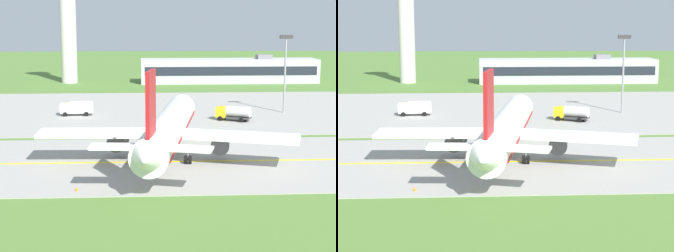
# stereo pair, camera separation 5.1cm
# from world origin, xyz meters

# --- Properties ---
(ground_plane) EXTENTS (500.00, 500.00, 0.00)m
(ground_plane) POSITION_xyz_m (0.00, 0.00, 0.00)
(ground_plane) COLOR #517A33
(taxiway_strip) EXTENTS (240.00, 28.00, 0.10)m
(taxiway_strip) POSITION_xyz_m (0.00, 0.00, 0.05)
(taxiway_strip) COLOR #9E9B93
(taxiway_strip) RESTS_ON ground
(apron_pad) EXTENTS (140.00, 52.00, 0.10)m
(apron_pad) POSITION_xyz_m (10.00, 42.00, 0.05)
(apron_pad) COLOR #9E9B93
(apron_pad) RESTS_ON ground
(taxiway_centreline) EXTENTS (220.00, 0.60, 0.01)m
(taxiway_centreline) POSITION_xyz_m (0.00, 0.00, 0.11)
(taxiway_centreline) COLOR yellow
(taxiway_centreline) RESTS_ON taxiway_strip
(airplane_lead) EXTENTS (32.19, 39.52, 12.70)m
(airplane_lead) POSITION_xyz_m (0.27, 0.90, 4.13)
(airplane_lead) COLOR white
(airplane_lead) RESTS_ON ground
(service_truck_baggage) EXTENTS (6.27, 4.59, 2.65)m
(service_truck_baggage) POSITION_xyz_m (13.20, 28.78, 1.53)
(service_truck_baggage) COLOR yellow
(service_truck_baggage) RESTS_ON ground
(service_truck_fuel) EXTENTS (6.12, 2.66, 2.60)m
(service_truck_fuel) POSITION_xyz_m (-14.66, 35.96, 1.53)
(service_truck_fuel) COLOR silver
(service_truck_fuel) RESTS_ON ground
(terminal_building) EXTENTS (49.19, 9.71, 7.79)m
(terminal_building) POSITION_xyz_m (22.29, 90.82, 3.32)
(terminal_building) COLOR #B2B2B7
(terminal_building) RESTS_ON ground
(control_tower) EXTENTS (7.60, 7.60, 30.95)m
(control_tower) POSITION_xyz_m (-22.31, 92.67, 18.40)
(control_tower) COLOR silver
(control_tower) RESTS_ON ground
(apron_light_mast) EXTENTS (2.40, 0.50, 14.70)m
(apron_light_mast) POSITION_xyz_m (24.23, 37.05, 9.33)
(apron_light_mast) COLOR gray
(apron_light_mast) RESTS_ON ground
(traffic_cone_mid_edge) EXTENTS (0.44, 0.44, 0.60)m
(traffic_cone_mid_edge) POSITION_xyz_m (-9.96, -11.96, 0.30)
(traffic_cone_mid_edge) COLOR orange
(traffic_cone_mid_edge) RESTS_ON ground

